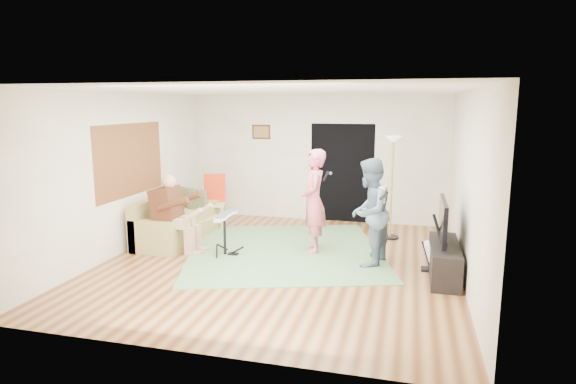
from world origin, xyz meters
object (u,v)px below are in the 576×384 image
(sofa, at_px, (173,225))
(dining_chair, at_px, (215,209))
(singer, at_px, (314,201))
(tv_cabinet, at_px, (444,260))
(torchiere_lamp, at_px, (392,169))
(television, at_px, (443,220))
(drum_kit, at_px, (225,237))
(guitarist, at_px, (369,212))
(guitar_spare, at_px, (431,255))

(sofa, xyz_separation_m, dining_chair, (0.40, 1.03, 0.11))
(singer, height_order, tv_cabinet, singer)
(torchiere_lamp, distance_m, dining_chair, 3.65)
(sofa, bearing_deg, torchiere_lamp, 15.78)
(torchiere_lamp, relative_size, television, 1.74)
(sofa, bearing_deg, singer, -1.91)
(drum_kit, relative_size, television, 0.65)
(singer, distance_m, torchiere_lamp, 1.78)
(guitarist, distance_m, dining_chair, 3.65)
(drum_kit, bearing_deg, guitarist, 2.57)
(torchiere_lamp, bearing_deg, television, -67.19)
(singer, xyz_separation_m, guitarist, (0.97, -0.45, -0.04))
(torchiere_lamp, bearing_deg, drum_kit, -146.27)
(singer, distance_m, dining_chair, 2.59)
(singer, height_order, television, singer)
(guitar_spare, xyz_separation_m, tv_cabinet, (0.18, -0.23, -0.00))
(drum_kit, bearing_deg, tv_cabinet, -2.99)
(sofa, bearing_deg, guitarist, -8.44)
(drum_kit, distance_m, singer, 1.61)
(torchiere_lamp, bearing_deg, guitarist, -98.98)
(sofa, bearing_deg, television, -9.96)
(television, bearing_deg, sofa, 170.04)
(drum_kit, height_order, guitar_spare, guitar_spare)
(sofa, distance_m, torchiere_lamp, 4.21)
(drum_kit, relative_size, guitar_spare, 0.81)
(guitar_spare, bearing_deg, drum_kit, -179.13)
(sofa, xyz_separation_m, guitar_spare, (4.61, -0.60, -0.02))
(singer, xyz_separation_m, tv_cabinet, (2.10, -0.74, -0.63))
(drum_kit, distance_m, tv_cabinet, 3.51)
(drum_kit, bearing_deg, guitar_spare, 0.87)
(singer, relative_size, torchiere_lamp, 0.92)
(sofa, relative_size, singer, 1.15)
(torchiere_lamp, bearing_deg, dining_chair, -178.68)
(sofa, relative_size, guitarist, 1.20)
(torchiere_lamp, distance_m, television, 2.16)
(guitar_spare, xyz_separation_m, television, (0.13, -0.23, 0.60))
(television, bearing_deg, guitarist, 164.97)
(drum_kit, height_order, tv_cabinet, drum_kit)
(guitarist, height_order, television, guitarist)
(drum_kit, xyz_separation_m, guitar_spare, (3.32, 0.05, -0.06))
(singer, xyz_separation_m, television, (2.05, -0.74, -0.03))
(drum_kit, height_order, dining_chair, dining_chair)
(singer, bearing_deg, sofa, -105.78)
(television, bearing_deg, dining_chair, 156.80)
(guitar_spare, xyz_separation_m, dining_chair, (-4.21, 1.63, 0.13))
(sofa, distance_m, guitarist, 3.75)
(dining_chair, distance_m, tv_cabinet, 4.77)
(torchiere_lamp, bearing_deg, guitar_spare, -68.21)
(guitarist, bearing_deg, dining_chair, -103.22)
(tv_cabinet, bearing_deg, television, 180.00)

